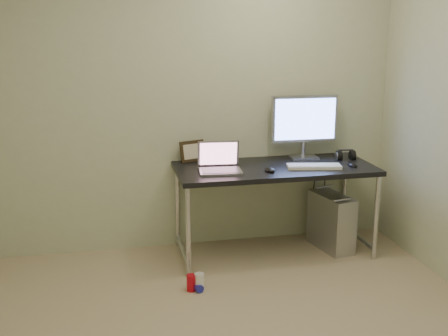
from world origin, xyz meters
TOP-DOWN VIEW (x-y plane):
  - wall_back at (0.00, 1.75)m, footprint 3.50×0.02m
  - desk at (0.64, 1.40)m, footprint 1.61×0.70m
  - tower_computer at (1.15, 1.38)m, footprint 0.29×0.49m
  - cable_a at (1.10, 1.70)m, footprint 0.01×0.16m
  - cable_b at (1.19, 1.68)m, footprint 0.02×0.11m
  - can_red at (-0.15, 0.84)m, footprint 0.09×0.09m
  - can_white at (-0.09, 0.83)m, footprint 0.09×0.09m
  - can_blue at (-0.11, 0.83)m, footprint 0.09×0.12m
  - laptop at (0.17, 1.35)m, footprint 0.35×0.30m
  - monitor at (0.96, 1.62)m, footprint 0.58×0.17m
  - keyboard at (0.93, 1.28)m, footprint 0.45×0.22m
  - mouse_right at (1.26, 1.26)m, footprint 0.06×0.10m
  - mouse_left at (0.55, 1.25)m, footprint 0.09×0.13m
  - headphones at (1.30, 1.50)m, footprint 0.17×0.10m
  - picture_frame at (0.01, 1.70)m, footprint 0.23×0.13m
  - webcam at (0.19, 1.66)m, footprint 0.04×0.04m

SIDE VIEW (x-z plane):
  - can_blue at x=-0.11m, z-range 0.00..0.06m
  - can_red at x=-0.15m, z-range 0.00..0.12m
  - can_white at x=-0.09m, z-range 0.00..0.13m
  - tower_computer at x=1.15m, z-range -0.01..0.49m
  - cable_b at x=1.19m, z-range 0.02..0.74m
  - cable_a at x=1.10m, z-range 0.06..0.74m
  - desk at x=0.64m, z-range 0.30..1.05m
  - keyboard at x=0.93m, z-range 0.75..0.78m
  - mouse_right at x=1.26m, z-range 0.75..0.78m
  - mouse_left at x=0.55m, z-range 0.75..0.79m
  - headphones at x=1.30m, z-range 0.73..0.83m
  - laptop at x=0.17m, z-range 0.69..0.92m
  - webcam at x=0.19m, z-range 0.78..0.88m
  - picture_frame at x=0.01m, z-range 0.75..0.93m
  - monitor at x=0.96m, z-range 0.80..1.34m
  - wall_back at x=0.00m, z-range 0.00..2.50m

